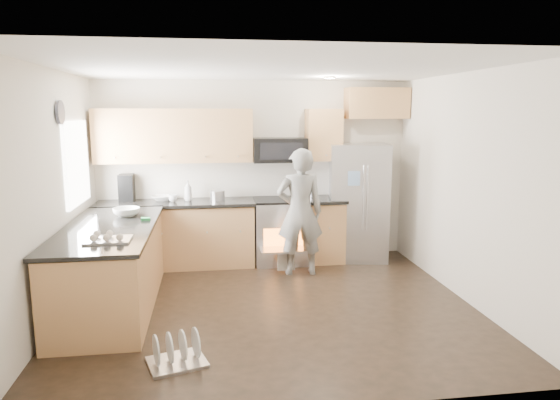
{
  "coord_description": "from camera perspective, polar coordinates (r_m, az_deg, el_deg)",
  "views": [
    {
      "loc": [
        -0.64,
        -5.26,
        2.15
      ],
      "look_at": [
        0.17,
        0.5,
        1.12
      ],
      "focal_mm": 32.0,
      "sensor_mm": 36.0,
      "label": 1
    }
  ],
  "objects": [
    {
      "name": "ground",
      "position": [
        5.72,
        -1.05,
        -12.09
      ],
      "size": [
        4.5,
        4.5,
        0.0
      ],
      "primitive_type": "plane",
      "color": "black",
      "rests_on": "ground"
    },
    {
      "name": "room_shell",
      "position": [
        5.34,
        -1.53,
        4.88
      ],
      "size": [
        4.54,
        4.04,
        2.62
      ],
      "color": "silver",
      "rests_on": "ground"
    },
    {
      "name": "refrigerator",
      "position": [
        7.4,
        8.9,
        -0.25
      ],
      "size": [
        0.93,
        0.78,
        1.7
      ],
      "rotation": [
        0.0,
        0.0,
        -0.17
      ],
      "color": "#B7B7BC",
      "rests_on": "ground"
    },
    {
      "name": "person",
      "position": [
        6.61,
        2.29,
        -1.39
      ],
      "size": [
        0.63,
        0.42,
        1.69
      ],
      "primitive_type": "imported",
      "rotation": [
        0.0,
        0.0,
        3.12
      ],
      "color": "gray",
      "rests_on": "ground"
    },
    {
      "name": "stove_range",
      "position": [
        7.18,
        0.06,
        -1.86
      ],
      "size": [
        0.76,
        0.97,
        1.79
      ],
      "color": "#B7B7BC",
      "rests_on": "ground"
    },
    {
      "name": "back_cabinet_run",
      "position": [
        7.11,
        -7.51,
        0.3
      ],
      "size": [
        4.45,
        0.64,
        2.5
      ],
      "color": "#B68049",
      "rests_on": "ground"
    },
    {
      "name": "peninsula",
      "position": [
        5.87,
        -18.72,
        -7.25
      ],
      "size": [
        0.96,
        2.36,
        1.02
      ],
      "color": "#B68049",
      "rests_on": "ground"
    },
    {
      "name": "dish_rack",
      "position": [
        4.6,
        -11.72,
        -16.99
      ],
      "size": [
        0.57,
        0.51,
        0.3
      ],
      "rotation": [
        0.0,
        0.0,
        0.3
      ],
      "color": "#B7B7BC",
      "rests_on": "ground"
    }
  ]
}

